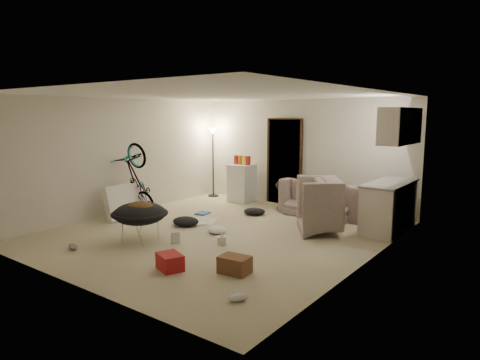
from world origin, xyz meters
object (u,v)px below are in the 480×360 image
Objects in this scene: kitchen_counter at (389,208)px; bicycle at (137,196)px; sofa at (325,202)px; juicer at (222,240)px; drink_case_a at (235,265)px; armchair at (339,212)px; mini_fridge at (242,183)px; saucer_chair at (140,219)px; tv_box at (127,201)px; drink_case_b at (170,262)px; floor_lamp at (213,147)px.

kitchen_counter is 0.94× the size of bicycle.
sofa is at bearing -53.40° from bicycle.
juicer is (-1.92, -2.56, -0.35)m from kitchen_counter.
drink_case_a is (-0.98, -3.44, -0.32)m from kitchen_counter.
sofa is at bearing 2.14° from armchair.
drink_case_a is at bearing -55.24° from mini_fridge.
saucer_chair is 2.21m from drink_case_a.
saucer_chair is at bearing -80.88° from mini_fridge.
armchair is 4.34m from tv_box.
drink_case_a is 0.92m from drink_case_b.
armchair is 2.88× the size of drink_case_b.
sofa is 1.74× the size of tv_box.
sofa is at bearing 65.89° from saucer_chair.
tv_box is (-3.22, -2.70, 0.08)m from sofa.
kitchen_counter reaches higher than tv_box.
sofa reaches higher than drink_case_a.
tv_box is at bearing -88.03° from floor_lamp.
juicer is at bearing 28.78° from saucer_chair.
mini_fridge reaches higher than juicer.
drink_case_b is (3.05, -4.53, -1.19)m from floor_lamp.
armchair is 1.21× the size of mini_fridge.
armchair is at bearing 58.38° from juicer.
saucer_chair reaches higher than drink_case_a.
tv_box reaches higher than juicer.
bicycle is at bearing -157.25° from kitchen_counter.
armchair is 5.25× the size of juicer.
sofa is 1.32m from armchair.
saucer_chair is at bearing -66.76° from floor_lamp.
kitchen_counter reaches higher than drink_case_a.
floor_lamp is at bearing 172.34° from kitchen_counter.
drink_case_b is (2.95, -1.63, -0.25)m from tv_box.
kitchen_counter is 1.58m from sofa.
saucer_chair is 0.88× the size of tv_box.
armchair is (0.79, -1.05, 0.09)m from sofa.
armchair is 3.30m from mini_fridge.
bicycle is at bearing 152.95° from drink_case_a.
sofa is at bearing 163.39° from kitchen_counter.
sofa is 3.05m from juicer.
juicer is (2.81, -0.58, -0.33)m from bicycle.
armchair is 1.18× the size of saucer_chair.
saucer_chair is at bearing -134.28° from kitchen_counter.
floor_lamp is 1.21× the size of kitchen_counter.
kitchen_counter is (4.83, -0.65, -0.87)m from floor_lamp.
drink_case_b is at bearing -66.04° from mini_fridge.
sofa is at bearing 91.89° from drink_case_a.
floor_lamp reaches higher than drink_case_b.
saucer_chair is (0.65, -3.79, -0.06)m from mini_fridge.
mini_fridge is 2.95m from tv_box.
tv_box is at bearing 173.75° from juicer.
mini_fridge is at bearing -5.60° from floor_lamp.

